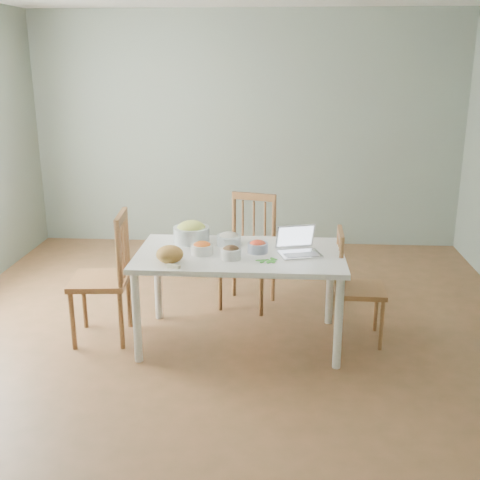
# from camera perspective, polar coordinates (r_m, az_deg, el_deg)

# --- Properties ---
(floor) EXTENTS (5.00, 5.00, 0.00)m
(floor) POSITION_cam_1_polar(r_m,az_deg,el_deg) (4.95, -1.08, -8.72)
(floor) COLOR brown
(floor) RESTS_ON ground
(wall_back) EXTENTS (5.00, 0.00, 2.70)m
(wall_back) POSITION_cam_1_polar(r_m,az_deg,el_deg) (7.00, 0.63, 10.44)
(wall_back) COLOR gray
(wall_back) RESTS_ON ground
(wall_front) EXTENTS (5.00, 0.00, 2.70)m
(wall_front) POSITION_cam_1_polar(r_m,az_deg,el_deg) (2.14, -7.00, -5.07)
(wall_front) COLOR gray
(wall_front) RESTS_ON ground
(dining_table) EXTENTS (1.58, 0.89, 0.74)m
(dining_table) POSITION_cam_1_polar(r_m,az_deg,el_deg) (4.64, 0.00, -5.56)
(dining_table) COLOR white
(dining_table) RESTS_ON floor
(chair_far) EXTENTS (0.54, 0.52, 1.00)m
(chair_far) POSITION_cam_1_polar(r_m,az_deg,el_deg) (5.26, 0.68, -1.24)
(chair_far) COLOR #5E2E16
(chair_far) RESTS_ON floor
(chair_left) EXTENTS (0.48, 0.50, 1.03)m
(chair_left) POSITION_cam_1_polar(r_m,az_deg,el_deg) (4.77, -13.38, -3.52)
(chair_left) COLOR #5E2E16
(chair_left) RESTS_ON floor
(chair_right) EXTENTS (0.39, 0.41, 0.90)m
(chair_right) POSITION_cam_1_polar(r_m,az_deg,el_deg) (4.73, 11.48, -4.42)
(chair_right) COLOR #5E2E16
(chair_right) RESTS_ON floor
(bread_boule) EXTENTS (0.20, 0.20, 0.13)m
(bread_boule) POSITION_cam_1_polar(r_m,az_deg,el_deg) (4.30, -6.78, -1.37)
(bread_boule) COLOR #C19145
(bread_boule) RESTS_ON dining_table
(butter_stick) EXTENTS (0.10, 0.06, 0.03)m
(butter_stick) POSITION_cam_1_polar(r_m,az_deg,el_deg) (4.20, -6.42, -2.54)
(butter_stick) COLOR #FFEEC8
(butter_stick) RESTS_ON dining_table
(bowl_squash) EXTENTS (0.31, 0.31, 0.17)m
(bowl_squash) POSITION_cam_1_polar(r_m,az_deg,el_deg) (4.77, -4.70, 0.79)
(bowl_squash) COLOR #C8C652
(bowl_squash) RESTS_ON dining_table
(bowl_carrot) EXTENTS (0.19, 0.19, 0.09)m
(bowl_carrot) POSITION_cam_1_polar(r_m,az_deg,el_deg) (4.48, -3.68, -0.76)
(bowl_carrot) COLOR #DB4808
(bowl_carrot) RESTS_ON dining_table
(bowl_onion) EXTENTS (0.23, 0.23, 0.10)m
(bowl_onion) POSITION_cam_1_polar(r_m,az_deg,el_deg) (4.68, -1.09, 0.11)
(bowl_onion) COLOR beige
(bowl_onion) RESTS_ON dining_table
(bowl_mushroom) EXTENTS (0.19, 0.19, 0.10)m
(bowl_mushroom) POSITION_cam_1_polar(r_m,az_deg,el_deg) (4.36, -0.88, -1.20)
(bowl_mushroom) COLOR #41240F
(bowl_mushroom) RESTS_ON dining_table
(bowl_redpep) EXTENTS (0.16, 0.16, 0.09)m
(bowl_redpep) POSITION_cam_1_polar(r_m,az_deg,el_deg) (4.51, 1.73, -0.63)
(bowl_redpep) COLOR red
(bowl_redpep) RESTS_ON dining_table
(bowl_broccoli) EXTENTS (0.16, 0.16, 0.08)m
(bowl_broccoli) POSITION_cam_1_polar(r_m,az_deg,el_deg) (4.67, 4.27, -0.10)
(bowl_broccoli) COLOR #204819
(bowl_broccoli) RESTS_ON dining_table
(flatbread) EXTENTS (0.24, 0.24, 0.02)m
(flatbread) POSITION_cam_1_polar(r_m,az_deg,el_deg) (4.81, 4.73, 0.00)
(flatbread) COLOR #BFB28A
(flatbread) RESTS_ON dining_table
(basil_bunch) EXTENTS (0.18, 0.18, 0.02)m
(basil_bunch) POSITION_cam_1_polar(r_m,az_deg,el_deg) (4.33, 2.51, -1.90)
(basil_bunch) COLOR #26761D
(basil_bunch) RESTS_ON dining_table
(laptop) EXTENTS (0.36, 0.34, 0.20)m
(laptop) POSITION_cam_1_polar(r_m,az_deg,el_deg) (4.45, 5.85, -0.21)
(laptop) COLOR silver
(laptop) RESTS_ON dining_table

